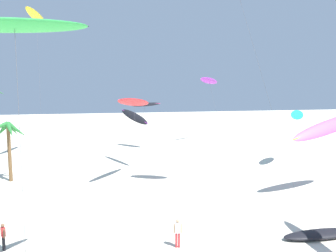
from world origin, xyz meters
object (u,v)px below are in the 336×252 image
(person_far_watcher, at_px, (3,236))
(grounded_kite_0, at_px, (322,234))
(flying_kite_7, at_px, (331,126))
(person_foreground_walker, at_px, (178,232))
(flying_kite_4, at_px, (134,116))
(flying_kite_2, at_px, (36,17))
(flying_kite_3, at_px, (297,115))
(flying_kite_6, at_px, (146,105))
(flying_kite_9, at_px, (134,102))
(flying_kite_0, at_px, (15,26))
(palm_tree_3, at_px, (8,134))
(flying_kite_5, at_px, (209,81))

(person_far_watcher, bearing_deg, grounded_kite_0, -10.14)
(flying_kite_7, distance_m, person_foreground_walker, 18.02)
(flying_kite_4, xyz_separation_m, person_far_watcher, (-10.73, -19.53, -5.40))
(flying_kite_2, xyz_separation_m, flying_kite_3, (32.03, -11.57, -12.81))
(person_far_watcher, bearing_deg, flying_kite_6, 64.93)
(flying_kite_2, distance_m, person_far_watcher, 31.49)
(flying_kite_4, height_order, flying_kite_7, flying_kite_7)
(flying_kite_3, relative_size, person_foreground_walker, 6.65)
(flying_kite_9, distance_m, grounded_kite_0, 19.55)
(flying_kite_3, distance_m, flying_kite_7, 11.37)
(flying_kite_9, relative_size, person_far_watcher, 5.84)
(person_foreground_walker, bearing_deg, flying_kite_2, 112.07)
(flying_kite_7, distance_m, flying_kite_9, 18.53)
(flying_kite_0, bearing_deg, palm_tree_3, 104.26)
(flying_kite_0, relative_size, grounded_kite_0, 2.29)
(flying_kite_3, distance_m, person_far_watcher, 34.28)
(flying_kite_4, height_order, person_far_watcher, flying_kite_4)
(flying_kite_7, bearing_deg, flying_kite_3, 66.32)
(flying_kite_7, bearing_deg, flying_kite_6, 113.65)
(flying_kite_5, xyz_separation_m, flying_kite_7, (-0.73, -30.38, -5.28))
(palm_tree_3, height_order, flying_kite_4, flying_kite_4)
(flying_kite_5, distance_m, flying_kite_9, 28.65)
(flying_kite_5, relative_size, person_foreground_walker, 7.07)
(person_foreground_walker, bearing_deg, palm_tree_3, 126.38)
(flying_kite_0, distance_m, flying_kite_5, 47.17)
(flying_kite_0, height_order, flying_kite_2, flying_kite_2)
(palm_tree_3, relative_size, flying_kite_3, 0.54)
(flying_kite_6, relative_size, person_foreground_walker, 4.53)
(flying_kite_7, height_order, person_foreground_walker, flying_kite_7)
(flying_kite_5, bearing_deg, person_far_watcher, -128.53)
(flying_kite_2, relative_size, flying_kite_6, 2.50)
(flying_kite_2, xyz_separation_m, flying_kite_6, (15.57, 5.19, -11.95))
(flying_kite_7, bearing_deg, flying_kite_5, 88.62)
(person_foreground_walker, bearing_deg, flying_kite_0, -151.32)
(flying_kite_2, xyz_separation_m, flying_kite_4, (11.95, -5.96, -13.06))
(grounded_kite_0, bearing_deg, flying_kite_9, 123.52)
(flying_kite_3, height_order, flying_kite_9, flying_kite_9)
(flying_kite_7, relative_size, person_far_watcher, 5.45)
(flying_kite_6, bearing_deg, flying_kite_3, -45.50)
(flying_kite_0, relative_size, flying_kite_5, 1.00)
(palm_tree_3, distance_m, flying_kite_3, 33.95)
(flying_kite_9, height_order, grounded_kite_0, flying_kite_9)
(flying_kite_2, height_order, flying_kite_5, flying_kite_2)
(palm_tree_3, xyz_separation_m, flying_kite_6, (17.42, 15.18, 2.36))
(flying_kite_2, relative_size, flying_kite_5, 1.60)
(flying_kite_9, bearing_deg, flying_kite_5, 52.34)
(flying_kite_4, bearing_deg, flying_kite_9, -97.97)
(flying_kite_2, distance_m, flying_kite_9, 20.92)
(flying_kite_4, bearing_deg, flying_kite_7, -45.92)
(flying_kite_2, distance_m, flying_kite_3, 36.39)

